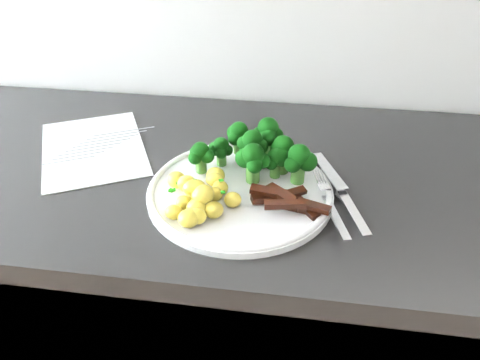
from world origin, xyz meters
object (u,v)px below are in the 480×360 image
Objects in this scene: plate at (240,190)px; fork at (331,206)px; potatoes at (200,196)px; broccoli at (258,149)px; counter at (240,326)px; knife at (345,200)px; recipe_paper at (93,148)px; beef_strips at (289,201)px.

fork reaches higher than plate.
potatoes is 0.83× the size of fork.
broccoli is 1.46× the size of potatoes.
fork is (0.15, -0.04, 0.01)m from plate.
knife reaches higher than counter.
potatoes reaches higher than recipe_paper.
fork is at bearing -13.52° from plate.
potatoes is at bearing -168.75° from knife.
counter is at bearing 130.98° from beef_strips.
knife reaches higher than plate.
plate is at bearing 157.18° from beef_strips.
fork is (0.07, -0.00, -0.00)m from beef_strips.
fork is at bearing -37.54° from broccoli.
beef_strips reaches higher than recipe_paper.
fork is at bearing -34.25° from counter.
broccoli is at bearing 53.66° from potatoes.
broccoli is at bearing -19.65° from counter.
knife is (0.48, -0.11, 0.01)m from recipe_paper.
beef_strips is at bearing 5.82° from potatoes.
fork reaches higher than recipe_paper.
plate is 0.17m from knife.
broccoli is (0.33, -0.05, 0.05)m from recipe_paper.
potatoes is at bearing -111.06° from counter.
knife is at bearing -23.04° from broccoli.
broccoli reaches higher than beef_strips.
potatoes is (0.25, -0.16, 0.03)m from recipe_paper.
counter is 10.61× the size of broccoli.
recipe_paper is at bearing 160.17° from plate.
fork reaches higher than knife.
potatoes reaches higher than plate.
counter is 0.46m from plate.
counter is 0.49m from beef_strips.
knife is at bearing 11.25° from potatoes.
recipe_paper is 0.33m from plate.
knife is (0.09, 0.03, -0.01)m from beef_strips.
broccoli is (0.02, 0.06, 0.05)m from plate.
beef_strips is 0.59× the size of knife.
potatoes is (-0.05, -0.12, 0.47)m from counter.
plate is 2.38× the size of beef_strips.
broccoli is at bearing 68.80° from plate.
plate is 1.40× the size of knife.
counter is 10.50× the size of knife.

